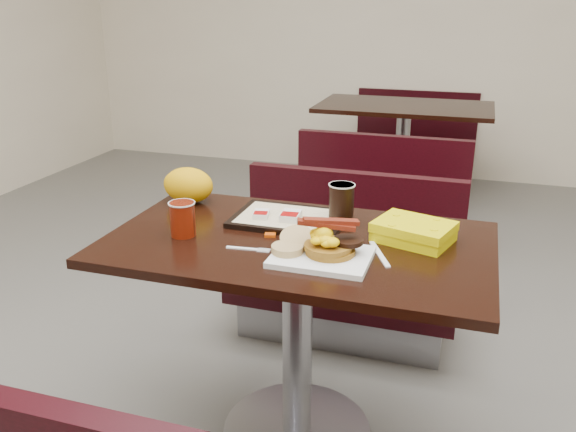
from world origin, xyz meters
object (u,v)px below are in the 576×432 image
(bench_far_s, at_px, (386,186))
(fork, at_px, (242,248))
(hashbrown_sleeve_left, at_px, (261,214))
(table_near, at_px, (297,343))
(coffee_cup_near, at_px, (183,219))
(paper_bag, at_px, (188,185))
(clamshell, at_px, (414,232))
(bench_far_n, at_px, (413,138))
(coffee_cup_far, at_px, (341,201))
(bench_near_n, at_px, (343,264))
(tray, at_px, (289,219))
(hashbrown_sleeve_right, at_px, (291,216))
(table_far, at_px, (401,157))
(knife, at_px, (379,254))
(platter, at_px, (322,257))
(pancake_stack, at_px, (330,248))

(bench_far_s, relative_size, fork, 7.36)
(bench_far_s, height_order, hashbrown_sleeve_left, hashbrown_sleeve_left)
(table_near, height_order, coffee_cup_near, coffee_cup_near)
(paper_bag, bearing_deg, coffee_cup_near, -66.71)
(paper_bag, bearing_deg, fork, -45.15)
(fork, xyz_separation_m, clamshell, (0.49, 0.22, 0.03))
(bench_far_n, xyz_separation_m, coffee_cup_far, (0.09, -3.10, 0.47))
(bench_near_n, relative_size, paper_bag, 5.31)
(coffee_cup_near, bearing_deg, bench_far_s, 79.68)
(fork, relative_size, tray, 0.37)
(bench_far_s, distance_m, hashbrown_sleeve_right, 1.82)
(table_far, bearing_deg, fork, -92.95)
(coffee_cup_near, bearing_deg, bench_far_n, 83.92)
(bench_near_n, bearing_deg, table_near, -90.00)
(fork, xyz_separation_m, tray, (0.06, 0.27, 0.01))
(table_near, distance_m, bench_near_n, 0.70)
(knife, distance_m, hashbrown_sleeve_right, 0.37)
(platter, xyz_separation_m, knife, (0.15, 0.09, -0.01))
(table_near, distance_m, fork, 0.42)
(platter, height_order, tray, same)
(bench_near_n, distance_m, clamshell, 0.81)
(coffee_cup_near, height_order, paper_bag, paper_bag)
(bench_far_n, bearing_deg, knife, -85.48)
(coffee_cup_near, distance_m, hashbrown_sleeve_left, 0.28)
(fork, height_order, clamshell, clamshell)
(bench_far_s, height_order, clamshell, clamshell)
(coffee_cup_near, bearing_deg, knife, 3.42)
(table_near, bearing_deg, hashbrown_sleeve_left, 144.58)
(pancake_stack, relative_size, coffee_cup_near, 1.31)
(bench_far_n, relative_size, hashbrown_sleeve_left, 14.46)
(coffee_cup_far, bearing_deg, bench_near_n, 100.43)
(bench_far_n, xyz_separation_m, coffee_cup_near, (-0.36, -3.38, 0.45))
(clamshell, bearing_deg, paper_bag, -171.94)
(coffee_cup_near, bearing_deg, clamshell, 14.01)
(bench_far_s, distance_m, hashbrown_sleeve_left, 1.84)
(bench_far_n, height_order, tray, tray)
(table_near, xyz_separation_m, clamshell, (0.35, 0.10, 0.41))
(table_near, distance_m, tray, 0.42)
(coffee_cup_near, relative_size, clamshell, 0.49)
(tray, distance_m, coffee_cup_far, 0.19)
(paper_bag, bearing_deg, table_far, 78.28)
(pancake_stack, distance_m, fork, 0.27)
(pancake_stack, bearing_deg, knife, 28.21)
(hashbrown_sleeve_right, bearing_deg, hashbrown_sleeve_left, -178.33)
(bench_far_n, xyz_separation_m, knife, (0.26, -3.34, 0.39))
(fork, relative_size, hashbrown_sleeve_right, 1.61)
(bench_far_s, distance_m, tray, 1.80)
(table_far, bearing_deg, bench_near_n, -90.00)
(pancake_stack, relative_size, clamshell, 0.64)
(bench_far_n, relative_size, platter, 3.55)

